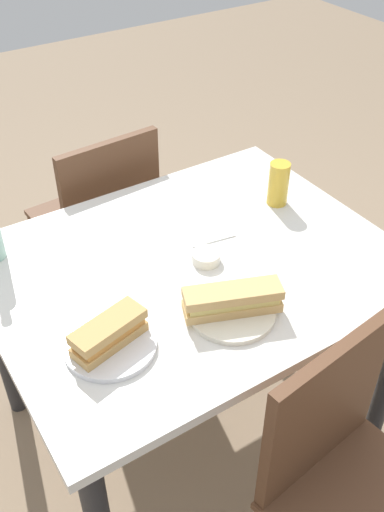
{
  "coord_description": "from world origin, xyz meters",
  "views": [
    {
      "loc": [
        -0.68,
        -1.07,
        1.76
      ],
      "look_at": [
        0.0,
        0.0,
        0.74
      ],
      "focal_mm": 40.96,
      "sensor_mm": 36.0,
      "label": 1
    }
  ],
  "objects_px": {
    "beer_glass": "(278,184)",
    "knife_near": "(94,334)",
    "baguette_sandwich_near": "(109,333)",
    "baguette_sandwich_far": "(232,300)",
    "chair_near": "(347,480)",
    "plate_far": "(232,312)",
    "olive_bowl": "(206,257)",
    "dining_table": "(192,289)",
    "plate_near": "(110,345)",
    "chair_far": "(102,219)",
    "knife_far": "(223,297)"
  },
  "relations": [
    {
      "from": "beer_glass",
      "to": "knife_near",
      "type": "bearing_deg",
      "value": -162.87
    },
    {
      "from": "baguette_sandwich_near",
      "to": "baguette_sandwich_far",
      "type": "relative_size",
      "value": 0.78
    },
    {
      "from": "chair_near",
      "to": "plate_far",
      "type": "height_order",
      "value": "chair_near"
    },
    {
      "from": "beer_glass",
      "to": "olive_bowl",
      "type": "height_order",
      "value": "beer_glass"
    },
    {
      "from": "dining_table",
      "to": "plate_far",
      "type": "distance_m",
      "value": 0.26
    },
    {
      "from": "plate_near",
      "to": "knife_near",
      "type": "xyz_separation_m",
      "value": [
        -0.02,
        0.04,
        0.01
      ]
    },
    {
      "from": "chair_near",
      "to": "plate_far",
      "type": "bearing_deg",
      "value": 97.36
    },
    {
      "from": "baguette_sandwich_near",
      "to": "baguette_sandwich_far",
      "type": "distance_m",
      "value": 0.31
    },
    {
      "from": "knife_near",
      "to": "olive_bowl",
      "type": "bearing_deg",
      "value": 14.75
    },
    {
      "from": "knife_near",
      "to": "olive_bowl",
      "type": "relative_size",
      "value": 2.01
    },
    {
      "from": "plate_near",
      "to": "plate_far",
      "type": "distance_m",
      "value": 0.31
    },
    {
      "from": "baguette_sandwich_far",
      "to": "olive_bowl",
      "type": "xyz_separation_m",
      "value": [
        0.06,
        0.21,
        -0.03
      ]
    },
    {
      "from": "olive_bowl",
      "to": "knife_near",
      "type": "bearing_deg",
      "value": -165.25
    },
    {
      "from": "chair_far",
      "to": "beer_glass",
      "type": "distance_m",
      "value": 0.72
    },
    {
      "from": "dining_table",
      "to": "chair_near",
      "type": "bearing_deg",
      "value": -87.75
    },
    {
      "from": "chair_far",
      "to": "baguette_sandwich_far",
      "type": "distance_m",
      "value": 0.92
    },
    {
      "from": "plate_near",
      "to": "baguette_sandwich_near",
      "type": "xyz_separation_m",
      "value": [
        0.0,
        0.0,
        0.04
      ]
    },
    {
      "from": "plate_near",
      "to": "baguette_sandwich_far",
      "type": "xyz_separation_m",
      "value": [
        0.31,
        -0.06,
        0.04
      ]
    },
    {
      "from": "chair_far",
      "to": "knife_near",
      "type": "relative_size",
      "value": 5.24
    },
    {
      "from": "dining_table",
      "to": "chair_far",
      "type": "bearing_deg",
      "value": 89.52
    },
    {
      "from": "dining_table",
      "to": "knife_far",
      "type": "xyz_separation_m",
      "value": [
        -0.02,
        -0.18,
        0.12
      ]
    },
    {
      "from": "chair_far",
      "to": "chair_near",
      "type": "height_order",
      "value": "same"
    },
    {
      "from": "plate_far",
      "to": "knife_near",
      "type": "bearing_deg",
      "value": 162.23
    },
    {
      "from": "plate_far",
      "to": "knife_far",
      "type": "height_order",
      "value": "knife_far"
    },
    {
      "from": "dining_table",
      "to": "olive_bowl",
      "type": "relative_size",
      "value": 13.97
    },
    {
      "from": "beer_glass",
      "to": "olive_bowl",
      "type": "relative_size",
      "value": 1.76
    },
    {
      "from": "knife_near",
      "to": "olive_bowl",
      "type": "xyz_separation_m",
      "value": [
        0.39,
        0.1,
        -0.0
      ]
    },
    {
      "from": "baguette_sandwich_near",
      "to": "knife_near",
      "type": "height_order",
      "value": "baguette_sandwich_near"
    },
    {
      "from": "chair_near",
      "to": "knife_near",
      "type": "xyz_separation_m",
      "value": [
        -0.38,
        0.52,
        0.25
      ]
    },
    {
      "from": "dining_table",
      "to": "beer_glass",
      "type": "relative_size",
      "value": 7.93
    },
    {
      "from": "chair_far",
      "to": "plate_near",
      "type": "xyz_separation_m",
      "value": [
        -0.34,
        -0.81,
        0.24
      ]
    },
    {
      "from": "chair_near",
      "to": "olive_bowl",
      "type": "distance_m",
      "value": 0.67
    },
    {
      "from": "baguette_sandwich_near",
      "to": "beer_glass",
      "type": "height_order",
      "value": "beer_glass"
    },
    {
      "from": "plate_near",
      "to": "plate_far",
      "type": "xyz_separation_m",
      "value": [
        0.31,
        -0.06,
        0.0
      ]
    },
    {
      "from": "chair_near",
      "to": "baguette_sandwich_far",
      "type": "bearing_deg",
      "value": 97.36
    },
    {
      "from": "plate_near",
      "to": "plate_far",
      "type": "height_order",
      "value": "same"
    },
    {
      "from": "knife_far",
      "to": "chair_far",
      "type": "bearing_deg",
      "value": 88.16
    },
    {
      "from": "olive_bowl",
      "to": "beer_glass",
      "type": "bearing_deg",
      "value": 19.68
    },
    {
      "from": "chair_near",
      "to": "chair_far",
      "type": "bearing_deg",
      "value": 90.88
    },
    {
      "from": "dining_table",
      "to": "plate_far",
      "type": "xyz_separation_m",
      "value": [
        -0.03,
        -0.23,
        0.11
      ]
    },
    {
      "from": "baguette_sandwich_near",
      "to": "plate_far",
      "type": "distance_m",
      "value": 0.32
    },
    {
      "from": "chair_far",
      "to": "plate_far",
      "type": "relative_size",
      "value": 3.84
    },
    {
      "from": "plate_near",
      "to": "plate_far",
      "type": "bearing_deg",
      "value": -11.57
    },
    {
      "from": "plate_near",
      "to": "olive_bowl",
      "type": "relative_size",
      "value": 2.75
    },
    {
      "from": "knife_far",
      "to": "baguette_sandwich_far",
      "type": "bearing_deg",
      "value": -98.04
    },
    {
      "from": "chair_near",
      "to": "beer_glass",
      "type": "bearing_deg",
      "value": 64.0
    },
    {
      "from": "chair_far",
      "to": "baguette_sandwich_far",
      "type": "height_order",
      "value": "chair_far"
    },
    {
      "from": "chair_near",
      "to": "knife_far",
      "type": "distance_m",
      "value": 0.52
    },
    {
      "from": "baguette_sandwich_near",
      "to": "plate_near",
      "type": "bearing_deg",
      "value": 0.0
    },
    {
      "from": "chair_far",
      "to": "olive_bowl",
      "type": "bearing_deg",
      "value": -87.56
    }
  ]
}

